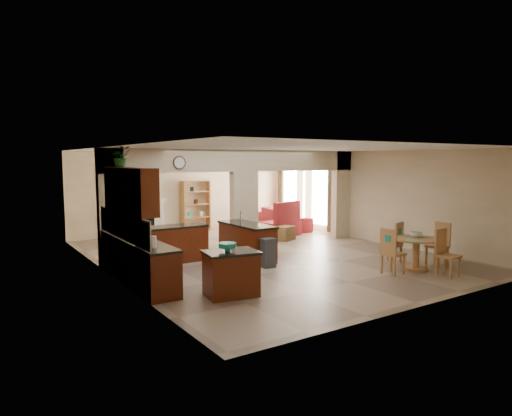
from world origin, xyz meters
TOP-DOWN VIEW (x-y plane):
  - floor at (0.00, 0.00)m, footprint 10.00×10.00m
  - ceiling at (0.00, 0.00)m, footprint 10.00×10.00m
  - wall_back at (0.00, 5.00)m, footprint 8.00×0.00m
  - wall_front at (0.00, -5.00)m, footprint 8.00×0.00m
  - wall_left at (-4.00, 0.00)m, footprint 0.00×10.00m
  - wall_right at (4.00, 0.00)m, footprint 0.00×10.00m
  - partition_left_pier at (-3.70, 1.00)m, footprint 0.60×0.25m
  - partition_center_pier at (0.00, 1.00)m, footprint 0.80×0.25m
  - partition_right_pier at (3.70, 1.00)m, footprint 0.60×0.25m
  - partition_header at (0.00, 1.00)m, footprint 8.00×0.25m
  - kitchen_counter at (-3.26, -0.25)m, footprint 2.52×3.29m
  - upper_cabinets at (-3.82, -0.80)m, footprint 0.35×2.40m
  - peninsula at (-0.60, -0.11)m, footprint 0.70×1.85m
  - wall_clock at (-2.00, 0.85)m, footprint 0.34×0.03m
  - rug at (1.20, 2.10)m, footprint 1.60×1.30m
  - fireplace at (-1.60, 4.83)m, footprint 1.60×0.35m
  - shelving_unit at (0.35, 4.82)m, footprint 1.00×0.32m
  - window_a at (3.97, 2.30)m, footprint 0.02×0.90m
  - window_b at (3.97, 4.00)m, footprint 0.02×0.90m
  - glazed_door at (3.97, 3.15)m, footprint 0.02×0.70m
  - drape_a_left at (3.93, 1.70)m, footprint 0.10×0.28m
  - drape_a_right at (3.93, 2.90)m, footprint 0.10×0.28m
  - drape_b_left at (3.93, 3.40)m, footprint 0.10×0.28m
  - drape_b_right at (3.93, 4.60)m, footprint 0.10×0.28m
  - ceiling_fan at (1.50, 3.00)m, footprint 1.00×1.00m
  - kitchen_island at (-2.54, -2.65)m, footprint 1.07×0.84m
  - teal_bowl at (-2.60, -2.62)m, footprint 0.33×0.33m
  - trash_can at (-0.68, -1.17)m, footprint 0.32×0.28m
  - dining_table at (2.03, -3.23)m, footprint 1.08×1.08m
  - fruit_bowl at (2.09, -3.16)m, footprint 0.28×0.28m
  - sofa at (3.30, 3.52)m, footprint 2.67×1.41m
  - chaise at (2.28, 2.39)m, footprint 1.34×1.18m
  - armchair at (0.72, 2.13)m, footprint 0.89×0.90m
  - ottoman at (1.86, 1.66)m, footprint 0.77×0.77m
  - plant at (-3.82, -0.28)m, footprint 0.42×0.37m
  - chair_north at (2.13, -2.53)m, footprint 0.52×0.52m
  - chair_east at (2.95, -3.20)m, footprint 0.43×0.42m
  - chair_south at (2.09, -3.93)m, footprint 0.45×0.45m
  - chair_west at (1.20, -3.21)m, footprint 0.45×0.45m

SIDE VIEW (x-z plane):
  - floor at x=0.00m, z-range 0.00..0.00m
  - rug at x=1.20m, z-range 0.00..0.01m
  - ottoman at x=1.86m, z-range 0.00..0.43m
  - chaise at x=2.28m, z-range 0.00..0.46m
  - trash_can at x=-0.68m, z-range 0.00..0.64m
  - armchair at x=0.72m, z-range 0.00..0.66m
  - sofa at x=3.30m, z-range 0.00..0.74m
  - kitchen_island at x=-2.54m, z-range 0.00..0.85m
  - peninsula at x=-0.60m, z-range 0.00..0.91m
  - kitchen_counter at x=-3.26m, z-range -0.27..1.20m
  - dining_table at x=2.03m, z-range 0.13..0.86m
  - chair_north at x=2.13m, z-range 0.04..1.07m
  - chair_east at x=2.95m, z-range 0.04..1.07m
  - chair_south at x=2.09m, z-range 0.04..1.07m
  - chair_west at x=1.20m, z-range 0.04..1.07m
  - fireplace at x=-1.60m, z-range 0.01..1.21m
  - fruit_bowl at x=2.09m, z-range 0.74..0.88m
  - shelving_unit at x=0.35m, z-range 0.00..1.80m
  - teal_bowl at x=-2.60m, z-range 0.84..1.00m
  - glazed_door at x=3.97m, z-range 0.00..2.10m
  - partition_center_pier at x=0.00m, z-range 0.00..2.20m
  - drape_a_left at x=3.93m, z-range 0.05..2.35m
  - drape_a_right at x=3.93m, z-range 0.05..2.35m
  - drape_b_left at x=3.93m, z-range 0.05..2.35m
  - drape_b_right at x=3.93m, z-range 0.05..2.35m
  - window_a at x=3.97m, z-range 0.25..2.15m
  - window_b at x=3.97m, z-range 0.25..2.15m
  - partition_left_pier at x=-3.70m, z-range 0.00..2.80m
  - partition_right_pier at x=3.70m, z-range 0.00..2.80m
  - wall_back at x=0.00m, z-range -2.60..5.40m
  - wall_front at x=0.00m, z-range -2.60..5.40m
  - wall_left at x=-4.00m, z-range -3.60..6.40m
  - wall_right at x=4.00m, z-range -3.60..6.40m
  - upper_cabinets at x=-3.82m, z-range 1.47..2.37m
  - wall_clock at x=-2.00m, z-range 2.28..2.62m
  - partition_header at x=0.00m, z-range 2.20..2.80m
  - ceiling_fan at x=1.50m, z-range 2.51..2.61m
  - plant at x=-3.82m, z-range 2.37..2.80m
  - ceiling at x=0.00m, z-range 2.80..2.80m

